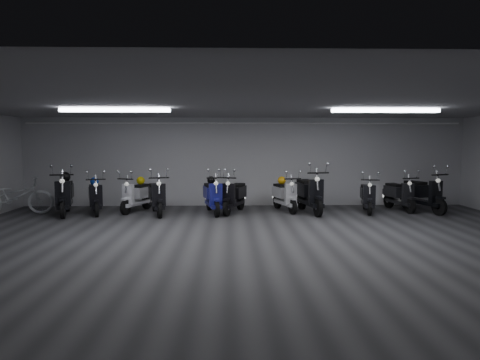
{
  "coord_description": "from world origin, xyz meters",
  "views": [
    {
      "loc": [
        -0.5,
        -8.48,
        2.05
      ],
      "look_at": [
        -0.22,
        2.5,
        1.05
      ],
      "focal_mm": 31.74,
      "sensor_mm": 36.0,
      "label": 1
    }
  ],
  "objects_px": {
    "scooter_8": "(368,191)",
    "helmet_1": "(282,180)",
    "scooter_5": "(234,190)",
    "scooter_9": "(400,190)",
    "helmet_2": "(65,177)",
    "helmet_4": "(141,181)",
    "scooter_3": "(157,191)",
    "scooter_10": "(423,188)",
    "scooter_1": "(95,192)",
    "bicycle": "(15,192)",
    "scooter_2": "(136,191)",
    "helmet_0": "(94,181)",
    "scooter_6": "(285,190)",
    "helmet_3": "(211,180)",
    "scooter_7": "(310,187)",
    "scooter_0": "(65,189)",
    "scooter_4": "(213,190)"
  },
  "relations": [
    {
      "from": "scooter_8",
      "to": "helmet_1",
      "type": "height_order",
      "value": "scooter_8"
    },
    {
      "from": "scooter_5",
      "to": "scooter_9",
      "type": "xyz_separation_m",
      "value": [
        4.9,
        0.26,
        -0.03
      ]
    },
    {
      "from": "scooter_8",
      "to": "helmet_2",
      "type": "relative_size",
      "value": 5.76
    },
    {
      "from": "scooter_8",
      "to": "helmet_4",
      "type": "relative_size",
      "value": 6.81
    },
    {
      "from": "scooter_3",
      "to": "scooter_10",
      "type": "xyz_separation_m",
      "value": [
        7.65,
        0.24,
        0.03
      ]
    },
    {
      "from": "scooter_8",
      "to": "scooter_9",
      "type": "relative_size",
      "value": 0.98
    },
    {
      "from": "scooter_9",
      "to": "scooter_1",
      "type": "bearing_deg",
      "value": 171.91
    },
    {
      "from": "helmet_2",
      "to": "bicycle",
      "type": "bearing_deg",
      "value": -170.29
    },
    {
      "from": "scooter_1",
      "to": "scooter_8",
      "type": "relative_size",
      "value": 1.03
    },
    {
      "from": "scooter_2",
      "to": "scooter_5",
      "type": "relative_size",
      "value": 0.95
    },
    {
      "from": "scooter_10",
      "to": "helmet_0",
      "type": "bearing_deg",
      "value": 160.81
    },
    {
      "from": "helmet_1",
      "to": "helmet_0",
      "type": "bearing_deg",
      "value": -177.02
    },
    {
      "from": "scooter_3",
      "to": "helmet_2",
      "type": "height_order",
      "value": "scooter_3"
    },
    {
      "from": "scooter_6",
      "to": "scooter_8",
      "type": "height_order",
      "value": "scooter_6"
    },
    {
      "from": "bicycle",
      "to": "helmet_3",
      "type": "height_order",
      "value": "bicycle"
    },
    {
      "from": "scooter_7",
      "to": "helmet_2",
      "type": "xyz_separation_m",
      "value": [
        -6.96,
        0.13,
        0.3
      ]
    },
    {
      "from": "scooter_0",
      "to": "scooter_3",
      "type": "height_order",
      "value": "scooter_0"
    },
    {
      "from": "scooter_9",
      "to": "helmet_1",
      "type": "xyz_separation_m",
      "value": [
        -3.47,
        0.21,
        0.26
      ]
    },
    {
      "from": "scooter_1",
      "to": "helmet_2",
      "type": "distance_m",
      "value": 0.96
    },
    {
      "from": "helmet_4",
      "to": "scooter_7",
      "type": "bearing_deg",
      "value": -6.45
    },
    {
      "from": "scooter_0",
      "to": "scooter_9",
      "type": "xyz_separation_m",
      "value": [
        9.63,
        0.46,
        -0.1
      ]
    },
    {
      "from": "scooter_4",
      "to": "helmet_1",
      "type": "height_order",
      "value": "scooter_4"
    },
    {
      "from": "scooter_2",
      "to": "scooter_6",
      "type": "xyz_separation_m",
      "value": [
        4.33,
        -0.03,
        -0.0
      ]
    },
    {
      "from": "scooter_0",
      "to": "helmet_4",
      "type": "relative_size",
      "value": 8.04
    },
    {
      "from": "scooter_5",
      "to": "scooter_6",
      "type": "height_order",
      "value": "scooter_5"
    },
    {
      "from": "scooter_8",
      "to": "helmet_4",
      "type": "bearing_deg",
      "value": -172.64
    },
    {
      "from": "bicycle",
      "to": "helmet_1",
      "type": "height_order",
      "value": "bicycle"
    },
    {
      "from": "scooter_2",
      "to": "scooter_3",
      "type": "distance_m",
      "value": 0.84
    },
    {
      "from": "scooter_1",
      "to": "helmet_2",
      "type": "height_order",
      "value": "scooter_1"
    },
    {
      "from": "scooter_4",
      "to": "scooter_9",
      "type": "distance_m",
      "value": 5.52
    },
    {
      "from": "scooter_1",
      "to": "helmet_3",
      "type": "distance_m",
      "value": 3.29
    },
    {
      "from": "helmet_3",
      "to": "helmet_4",
      "type": "bearing_deg",
      "value": 170.39
    },
    {
      "from": "scooter_1",
      "to": "scooter_6",
      "type": "bearing_deg",
      "value": -17.01
    },
    {
      "from": "scooter_5",
      "to": "bicycle",
      "type": "height_order",
      "value": "scooter_5"
    },
    {
      "from": "scooter_6",
      "to": "scooter_9",
      "type": "distance_m",
      "value": 3.41
    },
    {
      "from": "scooter_3",
      "to": "helmet_4",
      "type": "distance_m",
      "value": 0.96
    },
    {
      "from": "helmet_4",
      "to": "scooter_6",
      "type": "bearing_deg",
      "value": -3.29
    },
    {
      "from": "scooter_1",
      "to": "helmet_1",
      "type": "distance_m",
      "value": 5.4
    },
    {
      "from": "helmet_1",
      "to": "helmet_2",
      "type": "distance_m",
      "value": 6.25
    },
    {
      "from": "scooter_0",
      "to": "scooter_5",
      "type": "bearing_deg",
      "value": -13.12
    },
    {
      "from": "scooter_6",
      "to": "helmet_2",
      "type": "bearing_deg",
      "value": 165.54
    },
    {
      "from": "scooter_0",
      "to": "helmet_4",
      "type": "height_order",
      "value": "scooter_0"
    },
    {
      "from": "scooter_2",
      "to": "bicycle",
      "type": "xyz_separation_m",
      "value": [
        -3.29,
        -0.44,
        0.01
      ]
    },
    {
      "from": "scooter_9",
      "to": "helmet_0",
      "type": "relative_size",
      "value": 7.17
    },
    {
      "from": "helmet_0",
      "to": "helmet_2",
      "type": "height_order",
      "value": "helmet_2"
    },
    {
      "from": "scooter_1",
      "to": "scooter_9",
      "type": "bearing_deg",
      "value": -18.05
    },
    {
      "from": "helmet_0",
      "to": "helmet_4",
      "type": "xyz_separation_m",
      "value": [
        1.26,
        0.3,
        -0.01
      ]
    },
    {
      "from": "scooter_4",
      "to": "helmet_3",
      "type": "height_order",
      "value": "scooter_4"
    },
    {
      "from": "scooter_1",
      "to": "scooter_10",
      "type": "xyz_separation_m",
      "value": [
        9.42,
        0.04,
        0.07
      ]
    },
    {
      "from": "scooter_6",
      "to": "helmet_1",
      "type": "height_order",
      "value": "scooter_6"
    }
  ]
}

